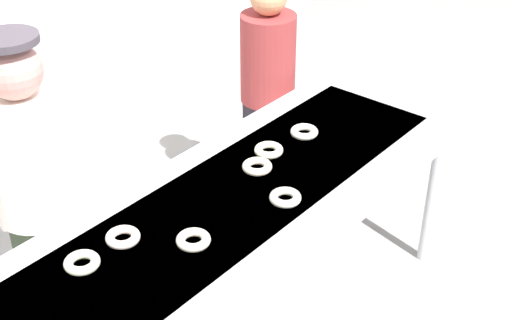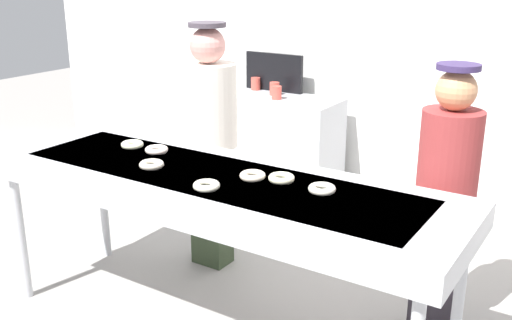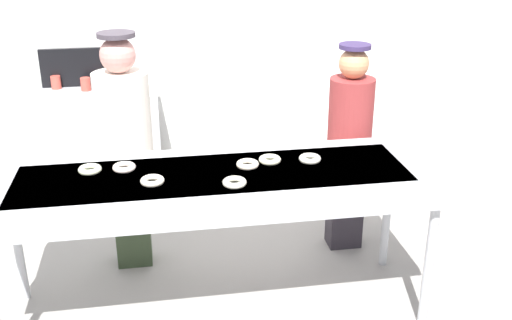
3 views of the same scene
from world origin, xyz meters
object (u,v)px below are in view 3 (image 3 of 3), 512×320
sugar_donut_4 (90,169)px  sugar_donut_5 (248,164)px  paper_cup_0 (97,88)px  sugar_donut_3 (270,160)px  prep_counter (79,140)px  worker_assistant (125,137)px  paper_cup_1 (56,82)px  sugar_donut_1 (310,159)px  worker_baker (349,140)px  sugar_donut_0 (152,181)px  paper_cup_2 (86,84)px  menu_display (74,67)px  fryer_conveyor (214,184)px  sugar_donut_2 (235,182)px  sugar_donut_6 (124,167)px

sugar_donut_4 → sugar_donut_5: size_ratio=1.00×
paper_cup_0 → sugar_donut_3: bearing=-58.4°
prep_counter → worker_assistant: bearing=-70.8°
worker_assistant → paper_cup_1: bearing=-55.7°
sugar_donut_1 → worker_baker: bearing=52.8°
sugar_donut_0 → paper_cup_2: bearing=104.2°
menu_display → worker_baker: bearing=-38.5°
fryer_conveyor → sugar_donut_2: size_ratio=19.83×
sugar_donut_6 → paper_cup_1: (-0.67, 2.11, -0.02)m
worker_assistant → paper_cup_0: size_ratio=14.42×
worker_baker → menu_display: size_ratio=2.64×
sugar_donut_2 → sugar_donut_4: (-0.81, 0.32, 0.00)m
sugar_donut_0 → worker_assistant: worker_assistant is taller
fryer_conveyor → worker_assistant: worker_assistant is taller
fryer_conveyor → worker_assistant: bearing=128.3°
paper_cup_2 → paper_cup_1: bearing=158.7°
prep_counter → paper_cup_2: size_ratio=12.57×
sugar_donut_3 → paper_cup_1: paper_cup_1 is taller
sugar_donut_4 → sugar_donut_5: bearing=-4.7°
fryer_conveyor → worker_assistant: (-0.53, 0.67, 0.08)m
sugar_donut_4 → worker_baker: (1.74, 0.53, -0.12)m
sugar_donut_2 → sugar_donut_6: bearing=152.4°
sugar_donut_0 → paper_cup_2: size_ratio=1.17×
sugar_donut_2 → sugar_donut_4: size_ratio=1.00×
prep_counter → sugar_donut_6: bearing=-75.4°
sugar_donut_5 → paper_cup_0: size_ratio=1.17×
worker_baker → paper_cup_1: bearing=-24.5°
sugar_donut_3 → menu_display: bearing=122.0°
sugar_donut_5 → menu_display: bearing=118.7°
fryer_conveyor → worker_baker: size_ratio=1.74×
worker_assistant → paper_cup_2: bearing=-63.5°
paper_cup_2 → menu_display: size_ratio=0.20×
sugar_donut_5 → worker_baker: 1.03m
fryer_conveyor → menu_display: menu_display is taller
sugar_donut_1 → menu_display: menu_display is taller
sugar_donut_0 → sugar_donut_6: same height
sugar_donut_2 → sugar_donut_6: same height
menu_display → paper_cup_2: bearing=-57.2°
sugar_donut_3 → paper_cup_1: (-1.53, 2.13, -0.02)m
sugar_donut_1 → sugar_donut_4: same height
sugar_donut_0 → worker_baker: (1.39, 0.75, -0.12)m
worker_baker → paper_cup_2: bearing=-26.1°
sugar_donut_4 → paper_cup_0: 1.86m
sugar_donut_5 → menu_display: menu_display is taller
sugar_donut_1 → worker_assistant: (-1.12, 0.58, -0.01)m
menu_display → sugar_donut_4: bearing=-81.8°
sugar_donut_2 → prep_counter: (-1.12, 2.27, -0.52)m
worker_assistant → paper_cup_2: size_ratio=14.42×
fryer_conveyor → sugar_donut_6: 0.54m
fryer_conveyor → sugar_donut_4: bearing=169.2°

